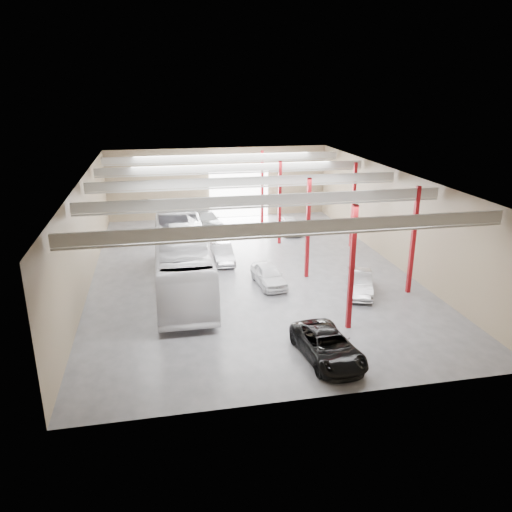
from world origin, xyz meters
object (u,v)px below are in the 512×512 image
object	(u,v)px
coach_bus	(182,260)
black_sedan	(328,346)
car_row_c	(206,220)
car_row_a	(269,275)
car_right_near	(359,283)
car_right_far	(289,225)
car_row_b	(222,253)

from	to	relation	value
coach_bus	black_sedan	world-z (taller)	coach_bus
black_sedan	car_row_c	world-z (taller)	car_row_c
car_row_a	car_right_near	size ratio (longest dim) A/B	0.96
car_row_c	car_right_near	xyz separation A→B (m)	(8.09, -17.55, -0.08)
coach_bus	car_row_a	xyz separation A→B (m)	(5.69, -0.60, -1.26)
coach_bus	car_right_far	bearing A→B (deg)	48.25
car_row_a	car_right_near	distance (m)	6.01
car_row_b	car_right_far	world-z (taller)	car_right_far
car_row_b	car_right_near	bearing A→B (deg)	-45.29
coach_bus	black_sedan	distance (m)	12.44
car_row_c	car_right_far	xyz separation A→B (m)	(7.30, -3.03, -0.09)
coach_bus	car_right_near	world-z (taller)	coach_bus
car_row_c	car_right_far	world-z (taller)	car_row_c
coach_bus	car_right_far	world-z (taller)	coach_bus
car_row_a	car_row_b	xyz separation A→B (m)	(-2.44, 5.20, -0.02)
coach_bus	car_row_b	xyz separation A→B (m)	(3.25, 4.60, -1.28)
black_sedan	car_row_a	size ratio (longest dim) A/B	1.24
car_row_b	car_right_far	bearing A→B (deg)	42.88
car_row_b	car_row_c	xyz separation A→B (m)	(-0.20, 9.80, 0.11)
car_row_b	car_right_far	distance (m)	9.81
car_row_a	car_row_c	xyz separation A→B (m)	(-2.64, 15.00, 0.08)
car_row_c	car_right_near	world-z (taller)	car_row_c
car_row_b	car_row_c	world-z (taller)	car_row_c
car_right_far	coach_bus	bearing A→B (deg)	-129.99
car_row_a	car_row_b	world-z (taller)	car_row_a
black_sedan	car_row_a	xyz separation A→B (m)	(-0.70, 10.00, -0.01)
car_row_b	car_right_near	distance (m)	11.06
car_row_b	coach_bus	bearing A→B (deg)	-126.01
car_row_a	car_right_far	size ratio (longest dim) A/B	1.00
car_row_b	car_row_c	bearing A→B (deg)	90.42
car_row_c	car_right_far	size ratio (longest dim) A/B	1.32
coach_bus	black_sedan	bearing A→B (deg)	-58.37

